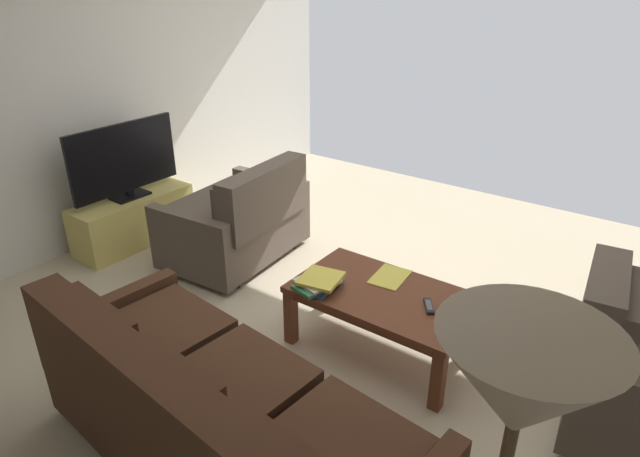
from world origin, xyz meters
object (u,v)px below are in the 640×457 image
tv_stand (134,220)px  flat_tv (124,160)px  sofa_main (213,420)px  tv_remote (429,306)px  loveseat_near (239,219)px  book_stack (319,282)px  loose_magazine (390,277)px  floor_lamp (511,433)px  coffee_table (384,301)px

tv_stand → flat_tv: (-0.00, -0.00, 0.57)m
sofa_main → tv_remote: (-0.43, -1.36, 0.07)m
loveseat_near → book_stack: (-1.25, 0.57, 0.11)m
book_stack → loose_magazine: size_ratio=1.12×
tv_stand → floor_lamp: bearing=155.5°
loveseat_near → book_stack: size_ratio=3.72×
book_stack → flat_tv: bearing=-6.0°
tv_stand → tv_remote: bearing=179.5°
loveseat_near → book_stack: loveseat_near is taller
floor_lamp → tv_remote: floor_lamp is taller
tv_stand → flat_tv: flat_tv is taller
coffee_table → floor_lamp: floor_lamp is taller
sofa_main → floor_lamp: (-1.34, 0.36, 1.05)m
coffee_table → flat_tv: flat_tv is taller
flat_tv → tv_stand: bearing=69.4°
book_stack → floor_lamp: bearing=136.3°
loveseat_near → coffee_table: bearing=167.2°
loveseat_near → tv_stand: (1.00, 0.34, -0.15)m
coffee_table → loose_magazine: size_ratio=3.90×
sofa_main → tv_remote: bearing=-107.7°
coffee_table → book_stack: bearing=29.8°
book_stack → loose_magazine: 0.49m
flat_tv → book_stack: bearing=174.0°
loveseat_near → tv_stand: 1.07m
book_stack → loose_magazine: book_stack is taller
sofa_main → tv_remote: 1.43m
tv_remote → loose_magazine: bearing=-25.6°
coffee_table → tv_stand: size_ratio=1.05×
sofa_main → tv_remote: size_ratio=13.58×
flat_tv → loose_magazine: size_ratio=3.54×
floor_lamp → tv_remote: (0.91, -1.72, -0.98)m
floor_lamp → flat_tv: (3.83, -1.75, -0.64)m
loveseat_near → flat_tv: (1.00, 0.34, 0.42)m
flat_tv → loveseat_near: bearing=-161.5°
floor_lamp → flat_tv: size_ratio=1.62×
sofa_main → flat_tv: bearing=-29.1°
loveseat_near → floor_lamp: bearing=143.6°
book_stack → loose_magazine: (-0.30, -0.38, -0.04)m
floor_lamp → book_stack: size_ratio=5.10×
coffee_table → loose_magazine: (0.06, -0.18, 0.07)m
coffee_table → book_stack: book_stack is taller
book_stack → tv_remote: book_stack is taller
book_stack → sofa_main: bearing=101.5°
floor_lamp → loose_magazine: bearing=-56.0°
tv_stand → loose_magazine: size_ratio=3.74×
loveseat_near → loose_magazine: bearing=173.0°
tv_stand → flat_tv: size_ratio=1.06×
flat_tv → book_stack: 2.29m
tv_stand → loveseat_near: bearing=-161.4°
flat_tv → loose_magazine: flat_tv is taller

